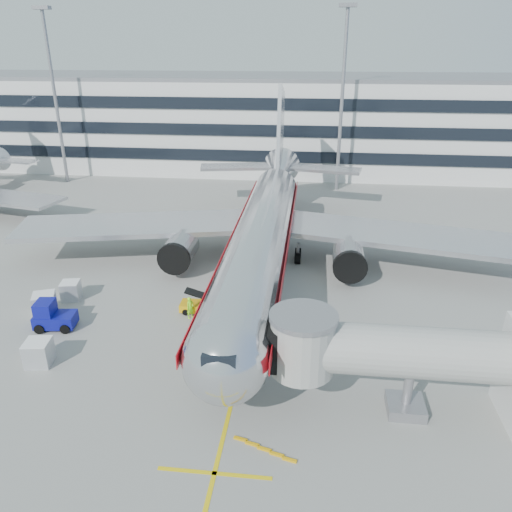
# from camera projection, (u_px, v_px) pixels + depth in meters

# --- Properties ---
(ground) EXTENTS (180.00, 180.00, 0.00)m
(ground) POSITION_uv_depth(u_px,v_px,m) (249.00, 331.00, 38.47)
(ground) COLOR gray
(ground) RESTS_ON ground
(lead_in_line) EXTENTS (0.25, 70.00, 0.01)m
(lead_in_line) POSITION_uv_depth(u_px,v_px,m) (262.00, 276.00, 47.61)
(lead_in_line) COLOR #DCBD0B
(lead_in_line) RESTS_ON ground
(stop_bar) EXTENTS (6.00, 0.25, 0.01)m
(stop_bar) POSITION_uv_depth(u_px,v_px,m) (214.00, 473.00, 25.67)
(stop_bar) COLOR #DCBD0B
(stop_bar) RESTS_ON ground
(main_jet) EXTENTS (50.95, 48.70, 16.06)m
(main_jet) POSITION_uv_depth(u_px,v_px,m) (265.00, 228.00, 47.53)
(main_jet) COLOR silver
(main_jet) RESTS_ON ground
(jet_bridge) EXTENTS (17.80, 4.50, 7.00)m
(jet_bridge) POSITION_uv_depth(u_px,v_px,m) (443.00, 359.00, 28.35)
(jet_bridge) COLOR silver
(jet_bridge) RESTS_ON ground
(terminal) EXTENTS (150.00, 24.25, 15.60)m
(terminal) POSITION_uv_depth(u_px,v_px,m) (291.00, 121.00, 88.41)
(terminal) COLOR silver
(terminal) RESTS_ON ground
(light_mast_west) EXTENTS (2.40, 1.20, 25.45)m
(light_mast_west) POSITION_uv_depth(u_px,v_px,m) (53.00, 84.00, 74.77)
(light_mast_west) COLOR gray
(light_mast_west) RESTS_ON ground
(light_mast_centre) EXTENTS (2.40, 1.20, 25.45)m
(light_mast_centre) POSITION_uv_depth(u_px,v_px,m) (343.00, 87.00, 70.21)
(light_mast_centre) COLOR gray
(light_mast_centre) RESTS_ON ground
(belt_loader) EXTENTS (4.19, 1.58, 2.00)m
(belt_loader) POSITION_uv_depth(u_px,v_px,m) (205.00, 306.00, 40.97)
(belt_loader) COLOR #DB9D09
(belt_loader) RESTS_ON ground
(baggage_tug) EXTENTS (3.24, 2.28, 2.28)m
(baggage_tug) POSITION_uv_depth(u_px,v_px,m) (52.00, 316.00, 38.51)
(baggage_tug) COLOR navy
(baggage_tug) RESTS_ON ground
(cargo_container_left) EXTENTS (2.21, 2.21, 1.81)m
(cargo_container_left) POSITION_uv_depth(u_px,v_px,m) (45.00, 304.00, 40.53)
(cargo_container_left) COLOR silver
(cargo_container_left) RESTS_ON ground
(cargo_container_right) EXTENTS (1.76, 1.76, 1.60)m
(cargo_container_right) POSITION_uv_depth(u_px,v_px,m) (71.00, 290.00, 43.02)
(cargo_container_right) COLOR silver
(cargo_container_right) RESTS_ON ground
(cargo_container_front) EXTENTS (1.88, 1.88, 1.77)m
(cargo_container_front) POSITION_uv_depth(u_px,v_px,m) (39.00, 353.00, 34.18)
(cargo_container_front) COLOR silver
(cargo_container_front) RESTS_ON ground
(ramp_worker) EXTENTS (0.75, 0.80, 1.83)m
(ramp_worker) POSITION_uv_depth(u_px,v_px,m) (190.00, 308.00, 39.97)
(ramp_worker) COLOR #97FF1A
(ramp_worker) RESTS_ON ground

